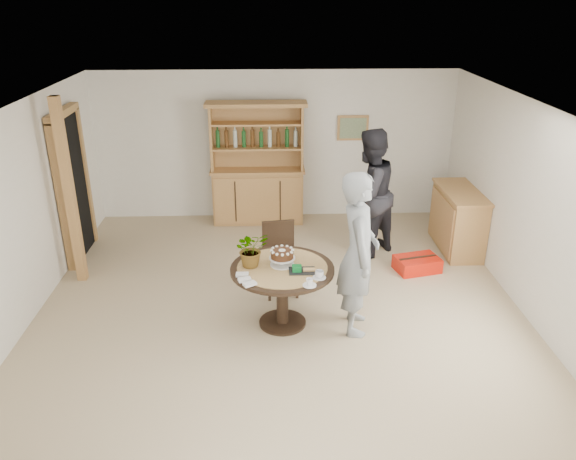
% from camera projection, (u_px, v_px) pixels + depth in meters
% --- Properties ---
extents(ground, '(7.00, 7.00, 0.00)m').
position_uv_depth(ground, '(280.00, 322.00, 6.74)').
color(ground, tan).
rests_on(ground, ground).
extents(room_shell, '(6.04, 7.04, 2.52)m').
position_uv_depth(room_shell, '(280.00, 185.00, 6.06)').
color(room_shell, white).
rests_on(room_shell, ground).
extents(doorway, '(0.13, 1.10, 2.18)m').
position_uv_depth(doorway, '(72.00, 184.00, 8.04)').
color(doorway, black).
rests_on(doorway, ground).
extents(pine_post, '(0.12, 0.12, 2.50)m').
position_uv_depth(pine_post, '(69.00, 193.00, 7.26)').
color(pine_post, '#B47F4B').
rests_on(pine_post, ground).
extents(hutch, '(1.62, 0.54, 2.04)m').
position_uv_depth(hutch, '(258.00, 182.00, 9.43)').
color(hutch, '#B3794B').
rests_on(hutch, ground).
extents(sideboard, '(0.54, 1.26, 0.94)m').
position_uv_depth(sideboard, '(458.00, 220.00, 8.48)').
color(sideboard, '#B3794B').
rests_on(sideboard, ground).
extents(dining_table, '(1.20, 1.20, 0.76)m').
position_uv_depth(dining_table, '(282.00, 279.00, 6.48)').
color(dining_table, black).
rests_on(dining_table, ground).
extents(dining_chair, '(0.48, 0.48, 0.95)m').
position_uv_depth(dining_chair, '(280.00, 253.00, 7.27)').
color(dining_chair, black).
rests_on(dining_chair, ground).
extents(birthday_cake, '(0.30, 0.30, 0.20)m').
position_uv_depth(birthday_cake, '(282.00, 255.00, 6.42)').
color(birthday_cake, white).
rests_on(birthday_cake, dining_table).
extents(flower_vase, '(0.47, 0.44, 0.42)m').
position_uv_depth(flower_vase, '(251.00, 249.00, 6.37)').
color(flower_vase, '#3F7233').
rests_on(flower_vase, dining_table).
extents(gift_tray, '(0.30, 0.20, 0.08)m').
position_uv_depth(gift_tray, '(302.00, 270.00, 6.30)').
color(gift_tray, black).
rests_on(gift_tray, dining_table).
extents(coffee_cup_a, '(0.15, 0.15, 0.09)m').
position_uv_depth(coffee_cup_a, '(319.00, 275.00, 6.16)').
color(coffee_cup_a, white).
rests_on(coffee_cup_a, dining_table).
extents(coffee_cup_b, '(0.15, 0.15, 0.08)m').
position_uv_depth(coffee_cup_b, '(310.00, 283.00, 6.00)').
color(coffee_cup_b, white).
rests_on(coffee_cup_b, dining_table).
extents(napkins, '(0.24, 0.33, 0.03)m').
position_uv_depth(napkins, '(246.00, 279.00, 6.11)').
color(napkins, white).
rests_on(napkins, dining_table).
extents(teen_boy, '(0.52, 0.74, 1.92)m').
position_uv_depth(teen_boy, '(358.00, 254.00, 6.28)').
color(teen_boy, gray).
rests_on(teen_boy, ground).
extents(adult_person, '(1.17, 1.15, 1.90)m').
position_uv_depth(adult_person, '(369.00, 194.00, 8.14)').
color(adult_person, black).
rests_on(adult_person, ground).
extents(red_suitcase, '(0.68, 0.53, 0.21)m').
position_uv_depth(red_suitcase, '(417.00, 264.00, 7.95)').
color(red_suitcase, red).
rests_on(red_suitcase, ground).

